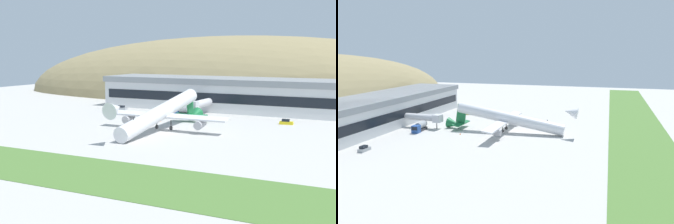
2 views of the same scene
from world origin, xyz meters
TOP-DOWN VIEW (x-y plane):
  - ground_plane at (0.00, 0.00)m, footprint 324.17×324.17m
  - grass_strip_foreground at (0.00, -43.07)m, footprint 291.76×20.12m
  - terminal_building at (-4.41, 53.40)m, footprint 90.66×22.67m
  - jetway_0 at (-5.03, 34.15)m, footprint 3.38×15.30m
  - cargo_airplane at (-2.05, 2.38)m, footprint 36.86×49.28m
  - service_car_0 at (-36.82, 35.55)m, footprint 3.85×1.94m
  - service_car_1 at (25.23, 29.44)m, footprint 4.05×2.14m
  - fuel_truck at (-10.44, 33.31)m, footprint 8.11×3.06m
  - traffic_cone_0 at (-10.54, 17.01)m, footprint 0.52×0.52m

SIDE VIEW (x-z plane):
  - ground_plane at x=0.00m, z-range 0.00..0.00m
  - grass_strip_foreground at x=0.00m, z-range 0.00..0.08m
  - traffic_cone_0 at x=-10.54m, z-range -0.01..0.57m
  - service_car_1 at x=25.23m, z-range -0.14..1.45m
  - service_car_0 at x=-36.82m, z-range -0.15..1.54m
  - fuel_truck at x=-10.44m, z-range -0.09..3.22m
  - jetway_0 at x=-5.03m, z-range 1.28..6.71m
  - cargo_airplane at x=-2.05m, z-range -0.91..10.62m
  - terminal_building at x=-4.41m, z-range 0.78..12.67m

